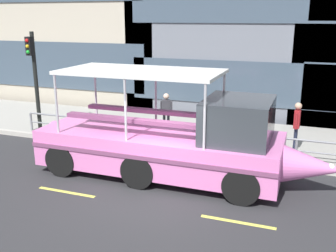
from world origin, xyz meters
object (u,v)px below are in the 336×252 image
at_px(pedestrian_mid_left, 213,113).
at_px(pedestrian_near_bow, 297,122).
at_px(duck_tour_boat, 176,143).
at_px(traffic_light_pole, 34,72).
at_px(pedestrian_mid_right, 166,110).

bearing_deg(pedestrian_mid_left, pedestrian_near_bow, -4.64).
distance_m(duck_tour_boat, pedestrian_near_bow, 4.53).
height_order(pedestrian_near_bow, pedestrian_mid_left, pedestrian_mid_left).
bearing_deg(traffic_light_pole, duck_tour_boat, -18.17).
distance_m(pedestrian_near_bow, pedestrian_mid_right, 4.93).
bearing_deg(duck_tour_boat, pedestrian_near_bow, 42.65).
distance_m(duck_tour_boat, pedestrian_mid_right, 3.79).
height_order(duck_tour_boat, pedestrian_mid_right, duck_tour_boat).
bearing_deg(pedestrian_near_bow, traffic_light_pole, -175.25).
distance_m(traffic_light_pole, pedestrian_mid_right, 5.52).
relative_size(pedestrian_near_bow, pedestrian_mid_left, 0.99).
height_order(duck_tour_boat, pedestrian_near_bow, duck_tour_boat).
height_order(duck_tour_boat, pedestrian_mid_left, duck_tour_boat).
xyz_separation_m(pedestrian_mid_left, pedestrian_mid_right, (-1.91, 0.13, -0.05)).
bearing_deg(pedestrian_mid_right, pedestrian_near_bow, -4.33).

